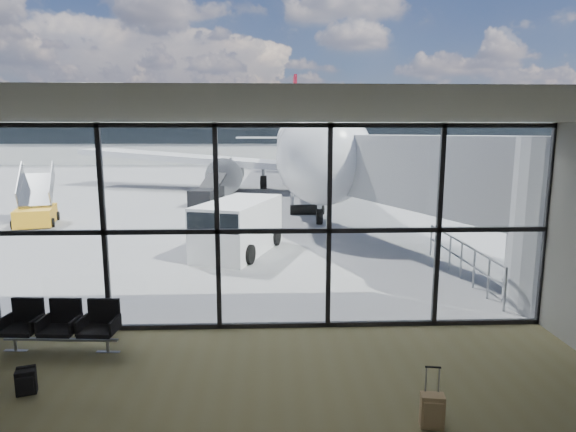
{
  "coord_description": "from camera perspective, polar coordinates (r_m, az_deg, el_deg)",
  "views": [
    {
      "loc": [
        -0.07,
        -10.14,
        4.29
      ],
      "look_at": [
        0.43,
        3.0,
        2.0
      ],
      "focal_mm": 30.0,
      "sensor_mm": 36.0,
      "label": 1
    }
  ],
  "objects": [
    {
      "name": "ground",
      "position": [
        50.33,
        -2.09,
        4.96
      ],
      "size": [
        220.0,
        220.0,
        0.0
      ],
      "primitive_type": "plane",
      "color": "slate",
      "rests_on": "ground"
    },
    {
      "name": "lounge_shell",
      "position": [
        5.59,
        -1.38,
        -7.2
      ],
      "size": [
        12.02,
        8.01,
        4.51
      ],
      "color": "#6A6543",
      "rests_on": "ground"
    },
    {
      "name": "glass_curtain_wall",
      "position": [
        10.35,
        -1.74,
        -1.53
      ],
      "size": [
        12.1,
        0.12,
        4.5
      ],
      "color": "white",
      "rests_on": "ground"
    },
    {
      "name": "jet_bridge",
      "position": [
        17.99,
        13.93,
        4.69
      ],
      "size": [
        8.0,
        16.5,
        4.33
      ],
      "color": "#929497",
      "rests_on": "ground"
    },
    {
      "name": "apron_railing",
      "position": [
        15.2,
        19.86,
        -4.33
      ],
      "size": [
        0.06,
        5.46,
        1.11
      ],
      "color": "gray",
      "rests_on": "ground"
    },
    {
      "name": "far_terminal",
      "position": [
        72.12,
        -2.61,
        9.78
      ],
      "size": [
        80.0,
        12.2,
        11.0
      ],
      "color": "#BBBBB6",
      "rests_on": "ground"
    },
    {
      "name": "tree_1",
      "position": [
        90.91,
        -27.92,
        9.34
      ],
      "size": [
        5.61,
        5.61,
        8.07
      ],
      "color": "#382619",
      "rests_on": "ground"
    },
    {
      "name": "tree_2",
      "position": [
        88.51,
        -24.4,
        10.02
      ],
      "size": [
        6.27,
        6.27,
        9.03
      ],
      "color": "#382619",
      "rests_on": "ground"
    },
    {
      "name": "tree_3",
      "position": [
        86.45,
        -20.61,
        9.47
      ],
      "size": [
        4.95,
        4.95,
        7.12
      ],
      "color": "#382619",
      "rests_on": "ground"
    },
    {
      "name": "tree_4",
      "position": [
        84.77,
        -16.72,
        10.1
      ],
      "size": [
        5.61,
        5.61,
        8.07
      ],
      "color": "#382619",
      "rests_on": "ground"
    },
    {
      "name": "tree_5",
      "position": [
        83.5,
        -12.69,
        10.71
      ],
      "size": [
        6.27,
        6.27,
        9.03
      ],
      "color": "#382619",
      "rests_on": "ground"
    },
    {
      "name": "seating_row",
      "position": [
        10.77,
        -25.13,
        -11.37
      ],
      "size": [
        2.28,
        0.78,
        1.01
      ],
      "rotation": [
        0.0,
        0.0,
        -0.07
      ],
      "color": "gray",
      "rests_on": "ground"
    },
    {
      "name": "backpack",
      "position": [
        9.46,
        -28.62,
        -16.86
      ],
      "size": [
        0.36,
        0.35,
        0.46
      ],
      "rotation": [
        0.0,
        0.0,
        0.31
      ],
      "color": "black",
      "rests_on": "ground"
    },
    {
      "name": "suitcase",
      "position": [
        7.87,
        16.72,
        -21.24
      ],
      "size": [
        0.37,
        0.29,
        0.92
      ],
      "rotation": [
        0.0,
        0.0,
        -0.15
      ],
      "color": "#8F7450",
      "rests_on": "ground"
    },
    {
      "name": "airliner",
      "position": [
        38.15,
        1.74,
        8.25
      ],
      "size": [
        35.46,
        41.01,
        10.57
      ],
      "rotation": [
        0.0,
        0.0,
        -0.02
      ],
      "color": "silver",
      "rests_on": "ground"
    },
    {
      "name": "service_van",
      "position": [
        17.33,
        -6.02,
        -1.24
      ],
      "size": [
        3.19,
        4.71,
        1.89
      ],
      "rotation": [
        0.0,
        0.0,
        -0.33
      ],
      "color": "silver",
      "rests_on": "ground"
    },
    {
      "name": "belt_loader",
      "position": [
        29.23,
        -9.55,
        2.46
      ],
      "size": [
        2.02,
        4.02,
        1.77
      ],
      "rotation": [
        0.0,
        0.0,
        -0.19
      ],
      "color": "black",
      "rests_on": "ground"
    },
    {
      "name": "mobile_stairs",
      "position": [
        25.65,
        -27.67,
        0.34
      ],
      "size": [
        2.4,
        3.55,
        2.29
      ],
      "rotation": [
        0.0,
        0.0,
        0.3
      ],
      "color": "orange",
      "rests_on": "ground"
    },
    {
      "name": "traffic_cone_b",
      "position": [
        22.19,
        -5.15,
        -0.66
      ],
      "size": [
        0.38,
        0.38,
        0.54
      ],
      "color": "orange",
      "rests_on": "ground"
    },
    {
      "name": "traffic_cone_c",
      "position": [
        24.02,
        -3.77,
        0.24
      ],
      "size": [
        0.42,
        0.42,
        0.6
      ],
      "color": "red",
      "rests_on": "ground"
    }
  ]
}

